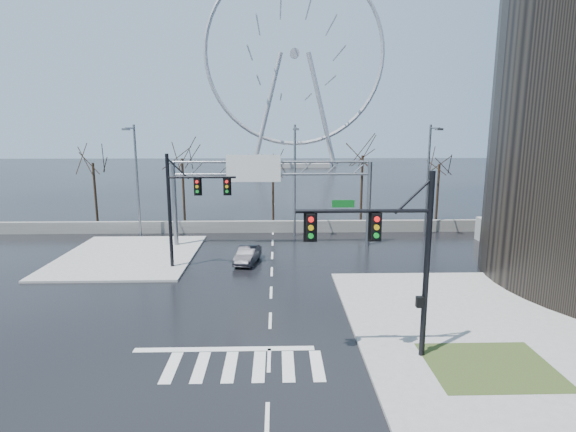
{
  "coord_description": "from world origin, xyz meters",
  "views": [
    {
      "loc": [
        0.35,
        -21.5,
        9.61
      ],
      "look_at": [
        1.1,
        7.42,
        4.0
      ],
      "focal_mm": 28.0,
      "sensor_mm": 36.0,
      "label": 1
    }
  ],
  "objects_px": {
    "sign_gantry": "(267,184)",
    "car": "(248,255)",
    "ferris_wheel": "(294,61)",
    "signal_mast_far": "(186,200)",
    "signal_mast_near": "(395,248)"
  },
  "relations": [
    {
      "from": "sign_gantry",
      "to": "car",
      "type": "bearing_deg",
      "value": -106.27
    },
    {
      "from": "signal_mast_near",
      "to": "car",
      "type": "distance_m",
      "value": 16.37
    },
    {
      "from": "signal_mast_near",
      "to": "signal_mast_far",
      "type": "bearing_deg",
      "value": 130.26
    },
    {
      "from": "sign_gantry",
      "to": "ferris_wheel",
      "type": "bearing_deg",
      "value": 86.16
    },
    {
      "from": "sign_gantry",
      "to": "car",
      "type": "height_order",
      "value": "sign_gantry"
    },
    {
      "from": "signal_mast_far",
      "to": "car",
      "type": "distance_m",
      "value": 6.01
    },
    {
      "from": "signal_mast_near",
      "to": "ferris_wheel",
      "type": "distance_m",
      "value": 101.29
    },
    {
      "from": "sign_gantry",
      "to": "car",
      "type": "xyz_separation_m",
      "value": [
        -1.4,
        -4.78,
        -4.57
      ]
    },
    {
      "from": "ferris_wheel",
      "to": "car",
      "type": "relative_size",
      "value": 13.79
    },
    {
      "from": "signal_mast_far",
      "to": "sign_gantry",
      "type": "distance_m",
      "value": 8.14
    },
    {
      "from": "sign_gantry",
      "to": "ferris_wheel",
      "type": "relative_size",
      "value": 0.32
    },
    {
      "from": "sign_gantry",
      "to": "signal_mast_near",
      "type": "bearing_deg",
      "value": -73.81
    },
    {
      "from": "ferris_wheel",
      "to": "sign_gantry",
      "type": "bearing_deg",
      "value": -93.84
    },
    {
      "from": "signal_mast_near",
      "to": "signal_mast_far",
      "type": "height_order",
      "value": "same"
    },
    {
      "from": "sign_gantry",
      "to": "ferris_wheel",
      "type": "distance_m",
      "value": 82.91
    }
  ]
}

